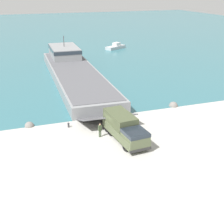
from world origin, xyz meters
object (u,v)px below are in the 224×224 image
object	(u,v)px
moored_boat_a	(116,47)
mooring_bollard	(69,125)
landing_craft	(73,69)
military_truck	(125,128)
soldier_on_ramp	(100,129)

from	to	relation	value
moored_boat_a	mooring_bollard	world-z (taller)	moored_boat_a
landing_craft	mooring_bollard	distance (m)	24.97
mooring_bollard	moored_boat_a	bearing A→B (deg)	63.62
military_truck	moored_boat_a	world-z (taller)	military_truck
landing_craft	soldier_on_ramp	xyz separation A→B (m)	(-2.97, -28.26, -0.48)
military_truck	moored_boat_a	xyz separation A→B (m)	(18.87, 55.15, -0.94)
landing_craft	soldier_on_ramp	distance (m)	28.42
military_truck	mooring_bollard	size ratio (longest dim) A/B	11.95
military_truck	moored_boat_a	bearing A→B (deg)	156.57
soldier_on_ramp	landing_craft	bearing A→B (deg)	163.66
soldier_on_ramp	military_truck	bearing A→B (deg)	48.69
soldier_on_ramp	mooring_bollard	xyz separation A→B (m)	(-3.08, 4.06, -0.67)
soldier_on_ramp	moored_boat_a	size ratio (longest dim) A/B	0.26
landing_craft	moored_boat_a	xyz separation A→B (m)	(18.51, 25.32, -0.94)
moored_boat_a	mooring_bollard	size ratio (longest dim) A/B	9.91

